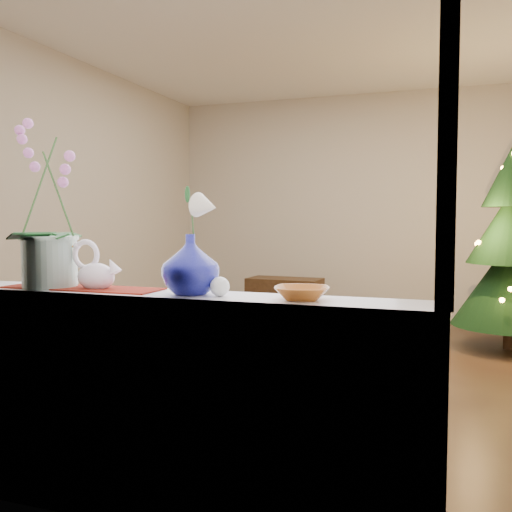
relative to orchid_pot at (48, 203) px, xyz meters
The scene contains 17 objects.
ground 2.76m from the orchid_pot, 77.24° to the left, with size 5.00×5.00×0.00m, color #362116.
wall_back 4.91m from the orchid_pot, 83.70° to the left, with size 4.50×0.10×2.70m, color beige.
wall_front 0.56m from the orchid_pot, 12.74° to the right, with size 4.50×0.10×2.70m, color beige.
wall_left 2.93m from the orchid_pot, 125.74° to the left, with size 0.10×5.00×2.70m, color beige.
ceiling 2.82m from the orchid_pot, 77.24° to the left, with size 5.00×5.00×0.00m, color white.
window_apron 1.01m from the orchid_pot, ahead, with size 2.20×0.08×0.88m, color white.
windowsill 0.66m from the orchid_pot, ahead, with size 2.20×0.26×0.04m, color white.
window_frame 0.69m from the orchid_pot, ahead, with size 2.22×0.06×1.60m, color white, non-canonical shape.
runner 0.40m from the orchid_pot, ahead, with size 0.70×0.20×0.01m, color maroon.
orchid_pot is the anchor object (origin of this frame).
swan 0.35m from the orchid_pot, ahead, with size 0.23×0.11×0.20m, color white, non-canonical shape.
blue_vase 0.71m from the orchid_pot, ahead, with size 0.26×0.26×0.27m, color navy.
lily 0.67m from the orchid_pot, ahead, with size 0.15×0.09×0.20m, color silver, non-canonical shape.
paperweight 0.87m from the orchid_pot, ahead, with size 0.08×0.08×0.08m, color white.
amber_dish 1.17m from the orchid_pot, ahead, with size 0.17×0.17×0.04m, color #AF6123.
xmas_tree 4.32m from the orchid_pot, 60.33° to the left, with size 1.05×1.05×1.91m, color black, non-canonical shape.
side_table 3.95m from the orchid_pot, 91.13° to the left, with size 0.78×0.39×0.58m, color black.
Camera 1 is at (1.11, -4.39, 1.21)m, focal length 40.00 mm.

